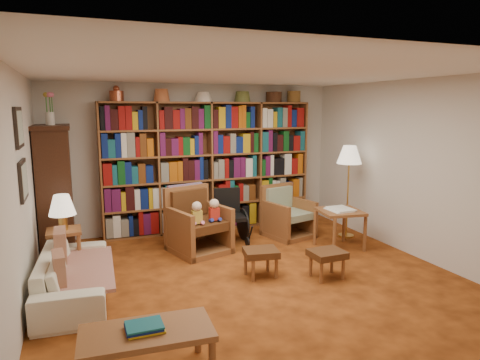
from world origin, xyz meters
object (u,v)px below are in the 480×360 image
floor_lamp (349,158)px  footstool_b (327,256)px  armchair_leather (197,224)px  footstool_a (261,254)px  sofa (74,274)px  side_table_lamp (64,240)px  side_table_papers (340,216)px  coffee_table (147,336)px  armchair_sage (286,216)px  wheelchair (230,218)px

floor_lamp → footstool_b: 2.13m
armchair_leather → footstool_a: size_ratio=2.06×
sofa → floor_lamp: 4.40m
side_table_lamp → side_table_papers: 3.87m
sofa → coffee_table: size_ratio=1.68×
armchair_leather → footstool_a: bearing=-70.2°
armchair_sage → side_table_papers: bearing=-64.2°
armchair_leather → wheelchair: bearing=18.7°
side_table_papers → footstool_a: side_table_papers is taller
footstool_b → coffee_table: bearing=-153.3°
armchair_leather → armchair_sage: 1.60m
wheelchair → armchair_sage: bearing=-0.4°
armchair_sage → floor_lamp: floor_lamp is taller
side_table_lamp → footstool_b: size_ratio=1.32×
wheelchair → coffee_table: (-1.78, -3.04, -0.03)m
floor_lamp → coffee_table: size_ratio=1.43×
side_table_papers → coffee_table: 3.86m
wheelchair → side_table_papers: wheelchair is taller
armchair_sage → floor_lamp: bearing=-25.9°
floor_lamp → coffee_table: floor_lamp is taller
side_table_lamp → floor_lamp: (4.30, -0.02, 0.88)m
sofa → wheelchair: 2.63m
wheelchair → footstool_a: wheelchair is taller
side_table_papers → coffee_table: size_ratio=0.66×
armchair_leather → footstool_b: bearing=-53.4°
footstool_a → coffee_table: size_ratio=0.45×
side_table_papers → footstool_b: side_table_papers is taller
sofa → side_table_lamp: 0.85m
sofa → footstool_a: size_ratio=3.71×
sofa → side_table_papers: (3.74, 0.35, 0.25)m
side_table_lamp → wheelchair: (2.41, 0.42, -0.04)m
footstool_a → footstool_b: footstool_a is taller
sofa → side_table_lamp: size_ratio=3.14×
sofa → footstool_a: sofa is taller
wheelchair → floor_lamp: size_ratio=0.56×
footstool_a → floor_lamp: bearing=27.5°
armchair_sage → wheelchair: (-0.99, 0.01, 0.07)m
side_table_lamp → armchair_sage: bearing=7.0°
floor_lamp → sofa: bearing=-169.0°
side_table_papers → armchair_sage: bearing=115.8°
footstool_b → armchair_sage: bearing=78.5°
side_table_lamp → footstool_a: 2.53m
sofa → footstool_b: (2.94, -0.58, 0.03)m
floor_lamp → wheelchair: bearing=166.8°
armchair_leather → coffee_table: armchair_leather is taller
wheelchair → side_table_papers: size_ratio=1.23×
side_table_lamp → wheelchair: bearing=10.0°
sofa → coffee_table: 1.86m
armchair_leather → armchair_sage: armchair_leather is taller
side_table_papers → footstool_b: bearing=-131.1°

